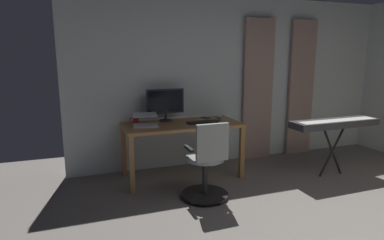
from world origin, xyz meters
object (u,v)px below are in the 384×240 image
object	(u,v)px
piano_keyboard	(335,124)
computer_mouse	(219,117)
computer_monitor	(165,103)
cell_phone_face_up	(219,119)
office_chair	(207,164)
computer_keyboard	(203,122)
mug_coffee	(135,120)
laptop	(145,122)
desk	(182,130)
cell_phone_by_monitor	(206,118)

from	to	relation	value
piano_keyboard	computer_mouse	bearing A→B (deg)	-32.44
computer_monitor	cell_phone_face_up	distance (m)	0.80
office_chair	computer_mouse	world-z (taller)	office_chair
office_chair	computer_keyboard	bearing A→B (deg)	71.57
computer_monitor	computer_keyboard	xyz separation A→B (m)	(-0.43, 0.33, -0.25)
mug_coffee	piano_keyboard	xyz separation A→B (m)	(-2.57, 0.88, -0.07)
computer_monitor	laptop	distance (m)	0.45
office_chair	cell_phone_face_up	distance (m)	1.06
computer_keyboard	cell_phone_face_up	world-z (taller)	computer_keyboard
computer_monitor	mug_coffee	xyz separation A→B (m)	(0.43, 0.03, -0.21)
office_chair	cell_phone_face_up	xyz separation A→B (m)	(-0.53, -0.85, 0.33)
computer_mouse	mug_coffee	world-z (taller)	mug_coffee
cell_phone_face_up	piano_keyboard	xyz separation A→B (m)	(-1.41, 0.72, -0.03)
computer_mouse	cell_phone_face_up	bearing A→B (deg)	62.36
office_chair	mug_coffee	world-z (taller)	office_chair
office_chair	computer_monitor	distance (m)	1.21
computer_keyboard	mug_coffee	distance (m)	0.91
office_chair	computer_monitor	xyz separation A→B (m)	(0.20, -1.05, 0.58)
office_chair	desk	bearing A→B (deg)	92.03
desk	laptop	size ratio (longest dim) A/B	4.13
cell_phone_face_up	mug_coffee	world-z (taller)	mug_coffee
desk	piano_keyboard	distance (m)	2.09
cell_phone_face_up	mug_coffee	size ratio (longest dim) A/B	1.19
office_chair	cell_phone_by_monitor	xyz separation A→B (m)	(-0.39, -1.02, 0.33)
laptop	mug_coffee	distance (m)	0.22
computer_monitor	cell_phone_face_up	bearing A→B (deg)	165.38
mug_coffee	laptop	bearing A→B (deg)	114.86
laptop	cell_phone_face_up	xyz separation A→B (m)	(-1.07, -0.04, -0.05)
computer_monitor	computer_mouse	size ratio (longest dim) A/B	5.33
office_chair	cell_phone_face_up	world-z (taller)	office_chair
cell_phone_face_up	computer_monitor	bearing A→B (deg)	7.01
laptop	piano_keyboard	bearing A→B (deg)	173.45
cell_phone_face_up	mug_coffee	distance (m)	1.17
office_chair	computer_monitor	size ratio (longest dim) A/B	1.75
office_chair	piano_keyboard	distance (m)	1.97
cell_phone_face_up	mug_coffee	xyz separation A→B (m)	(1.16, -0.16, 0.04)
cell_phone_face_up	mug_coffee	bearing A→B (deg)	13.65
office_chair	computer_keyboard	world-z (taller)	office_chair
computer_keyboard	piano_keyboard	size ratio (longest dim) A/B	0.33
office_chair	mug_coffee	xyz separation A→B (m)	(0.63, -1.02, 0.37)
desk	piano_keyboard	xyz separation A→B (m)	(-1.98, 0.66, 0.07)
mug_coffee	piano_keyboard	world-z (taller)	mug_coffee
laptop	piano_keyboard	world-z (taller)	laptop
computer_monitor	computer_mouse	bearing A→B (deg)	175.21
cell_phone_by_monitor	mug_coffee	bearing A→B (deg)	-23.92
laptop	cell_phone_by_monitor	bearing A→B (deg)	-158.74
desk	computer_mouse	distance (m)	0.67
computer_monitor	cell_phone_by_monitor	distance (m)	0.65
computer_monitor	cell_phone_by_monitor	bearing A→B (deg)	177.63
cell_phone_face_up	computer_keyboard	bearing A→B (deg)	45.97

